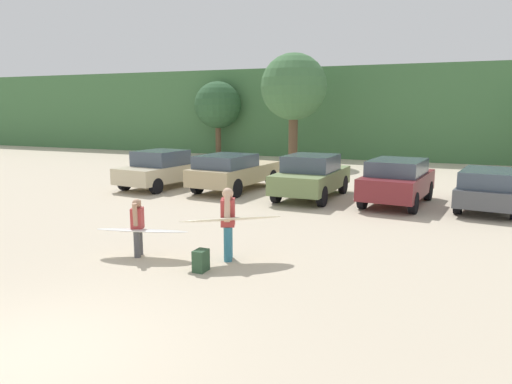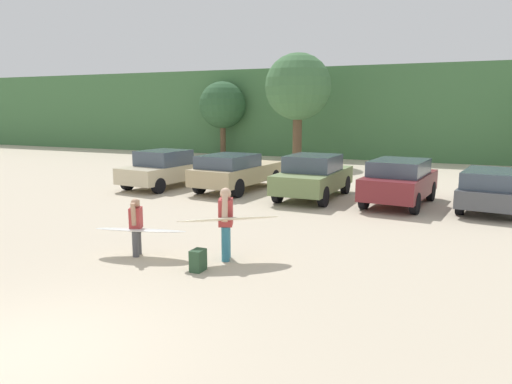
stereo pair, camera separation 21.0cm
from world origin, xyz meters
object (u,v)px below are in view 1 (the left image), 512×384
(parked_car_olive_green, at_px, (311,176))
(person_child, at_px, (138,224))
(parked_car_champagne, at_px, (161,169))
(parked_car_maroon, at_px, (397,180))
(parked_car_dark_gray, at_px, (491,188))
(parked_car_tan, at_px, (234,171))
(backpack_dropped, at_px, (201,261))
(surfboard_white, at_px, (142,230))
(person_adult, at_px, (228,219))
(surfboard_cream, at_px, (231,219))

(parked_car_olive_green, height_order, person_child, parked_car_olive_green)
(parked_car_olive_green, bearing_deg, parked_car_champagne, 92.71)
(parked_car_maroon, height_order, parked_car_dark_gray, parked_car_maroon)
(parked_car_champagne, relative_size, parked_car_tan, 0.88)
(parked_car_dark_gray, relative_size, person_child, 3.56)
(parked_car_champagne, height_order, backpack_dropped, parked_car_champagne)
(parked_car_tan, xyz_separation_m, parked_car_maroon, (6.44, -0.37, 0.04))
(parked_car_maroon, bearing_deg, surfboard_white, 157.84)
(parked_car_tan, bearing_deg, person_adult, -150.03)
(parked_car_tan, distance_m, parked_car_dark_gray, 9.38)
(parked_car_champagne, distance_m, backpack_dropped, 11.05)
(person_child, xyz_separation_m, backpack_dropped, (1.82, -0.38, -0.51))
(parked_car_champagne, bearing_deg, person_adult, -131.61)
(parked_car_dark_gray, distance_m, person_adult, 9.90)
(parked_car_olive_green, relative_size, person_adult, 2.69)
(parked_car_olive_green, xyz_separation_m, parked_car_dark_gray, (6.02, 0.27, -0.10))
(parked_car_champagne, distance_m, parked_car_maroon, 9.57)
(parked_car_olive_green, relative_size, person_child, 3.30)
(parked_car_olive_green, bearing_deg, parked_car_dark_gray, -85.90)
(parked_car_olive_green, height_order, backpack_dropped, parked_car_olive_green)
(person_adult, height_order, person_child, person_adult)
(surfboard_cream, xyz_separation_m, backpack_dropped, (-0.26, -0.87, -0.71))
(parked_car_tan, bearing_deg, surfboard_white, -162.41)
(parked_car_tan, relative_size, surfboard_cream, 2.14)
(parked_car_maroon, bearing_deg, surfboard_cream, 168.23)
(person_adult, relative_size, backpack_dropped, 3.57)
(person_adult, relative_size, surfboard_cream, 0.73)
(person_adult, height_order, backpack_dropped, person_adult)
(parked_car_tan, height_order, person_adult, person_adult)
(parked_car_champagne, xyz_separation_m, parked_car_maroon, (9.57, 0.11, 0.05))
(surfboard_white, bearing_deg, parked_car_tan, -92.65)
(parked_car_champagne, bearing_deg, parked_car_maroon, -82.70)
(parked_car_tan, xyz_separation_m, backpack_dropped, (3.64, -9.19, -0.58))
(parked_car_maroon, height_order, backpack_dropped, parked_car_maroon)
(surfboard_white, bearing_deg, parked_car_champagne, -73.75)
(parked_car_dark_gray, xyz_separation_m, surfboard_cream, (-5.48, -8.24, 0.21))
(person_adult, bearing_deg, parked_car_tan, -87.90)
(parked_car_dark_gray, bearing_deg, parked_car_maroon, 103.47)
(parked_car_tan, xyz_separation_m, parked_car_dark_gray, (9.38, -0.08, -0.08))
(parked_car_tan, distance_m, parked_car_maroon, 6.45)
(parked_car_maroon, xyz_separation_m, parked_car_dark_gray, (2.94, 0.30, -0.11))
(parked_car_olive_green, height_order, parked_car_maroon, parked_car_olive_green)
(parked_car_dark_gray, bearing_deg, parked_car_tan, 97.20)
(parked_car_tan, relative_size, parked_car_dark_gray, 1.01)
(parked_car_champagne, xyz_separation_m, person_adult, (6.93, -7.78, 0.11))
(parked_car_olive_green, bearing_deg, person_child, 171.23)
(surfboard_cream, relative_size, backpack_dropped, 4.87)
(parked_car_olive_green, xyz_separation_m, parked_car_maroon, (3.09, -0.03, 0.01))
(parked_car_tan, height_order, surfboard_cream, parked_car_tan)
(parked_car_champagne, height_order, parked_car_tan, parked_car_champagne)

